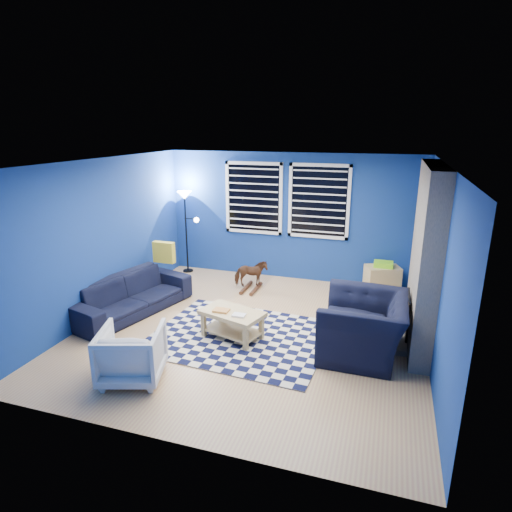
{
  "coord_description": "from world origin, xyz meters",
  "views": [
    {
      "loc": [
        1.85,
        -5.56,
        2.97
      ],
      "look_at": [
        -0.01,
        0.3,
        1.1
      ],
      "focal_mm": 30.0,
      "sensor_mm": 36.0,
      "label": 1
    }
  ],
  "objects": [
    {
      "name": "armchair_big",
      "position": [
        1.65,
        -0.17,
        0.41
      ],
      "size": [
        1.26,
        1.1,
        0.81
      ],
      "primitive_type": "imported",
      "rotation": [
        0.0,
        0.0,
        -1.58
      ],
      "color": "black",
      "rests_on": "floor"
    },
    {
      "name": "floor_lamp",
      "position": [
        -2.13,
        2.23,
        1.4
      ],
      "size": [
        0.46,
        0.29,
        1.71
      ],
      "color": "black",
      "rests_on": "floor"
    },
    {
      "name": "fireplace",
      "position": [
        2.36,
        0.5,
        1.2
      ],
      "size": [
        0.65,
        2.0,
        2.5
      ],
      "color": "gray",
      "rests_on": "floor"
    },
    {
      "name": "window_left",
      "position": [
        -0.75,
        2.46,
        1.6
      ],
      "size": [
        1.17,
        0.06,
        1.42
      ],
      "color": "black",
      "rests_on": "wall_back"
    },
    {
      "name": "throw_pillow",
      "position": [
        -1.95,
        0.94,
        0.8
      ],
      "size": [
        0.4,
        0.13,
        0.38
      ],
      "primitive_type": "cube",
      "rotation": [
        0.0,
        0.0,
        -0.02
      ],
      "color": "gold",
      "rests_on": "sofa"
    },
    {
      "name": "window_right",
      "position": [
        0.55,
        2.46,
        1.6
      ],
      "size": [
        1.17,
        0.06,
        1.42
      ],
      "color": "black",
      "rests_on": "wall_back"
    },
    {
      "name": "sofa",
      "position": [
        -2.1,
        0.05,
        0.31
      ],
      "size": [
        2.25,
        1.34,
        0.61
      ],
      "primitive_type": "imported",
      "rotation": [
        0.0,
        0.0,
        1.31
      ],
      "color": "black",
      "rests_on": "floor"
    },
    {
      "name": "wall_right",
      "position": [
        2.5,
        0.0,
        1.25
      ],
      "size": [
        0.0,
        5.0,
        5.0
      ],
      "primitive_type": "plane",
      "rotation": [
        1.57,
        0.0,
        -1.57
      ],
      "color": "navy",
      "rests_on": "floor"
    },
    {
      "name": "tv",
      "position": [
        2.45,
        2.0,
        1.4
      ],
      "size": [
        0.07,
        1.0,
        0.58
      ],
      "color": "black",
      "rests_on": "wall_right"
    },
    {
      "name": "wall_back",
      "position": [
        0.0,
        2.5,
        1.25
      ],
      "size": [
        5.0,
        0.0,
        5.0
      ],
      "primitive_type": "plane",
      "rotation": [
        1.57,
        0.0,
        0.0
      ],
      "color": "navy",
      "rests_on": "floor"
    },
    {
      "name": "wall_left",
      "position": [
        -2.5,
        0.0,
        1.25
      ],
      "size": [
        0.0,
        5.0,
        5.0
      ],
      "primitive_type": "plane",
      "rotation": [
        1.57,
        0.0,
        1.57
      ],
      "color": "navy",
      "rests_on": "floor"
    },
    {
      "name": "armchair_bent",
      "position": [
        -0.97,
        -1.64,
        0.34
      ],
      "size": [
        0.91,
        0.93,
        0.68
      ],
      "primitive_type": "imported",
      "rotation": [
        0.0,
        0.0,
        3.45
      ],
      "color": "gray",
      "rests_on": "floor"
    },
    {
      "name": "ceiling",
      "position": [
        0.0,
        0.0,
        2.5
      ],
      "size": [
        5.0,
        5.0,
        0.0
      ],
      "primitive_type": "plane",
      "rotation": [
        3.14,
        0.0,
        0.0
      ],
      "color": "white",
      "rests_on": "wall_back"
    },
    {
      "name": "floor",
      "position": [
        0.0,
        0.0,
        0.0
      ],
      "size": [
        5.0,
        5.0,
        0.0
      ],
      "primitive_type": "plane",
      "color": "tan",
      "rests_on": "ground"
    },
    {
      "name": "coffee_table",
      "position": [
        -0.19,
        -0.3,
        0.31
      ],
      "size": [
        1.0,
        0.74,
        0.44
      ],
      "rotation": [
        0.0,
        0.0,
        -0.29
      ],
      "color": "tan",
      "rests_on": "rug"
    },
    {
      "name": "rug",
      "position": [
        -0.09,
        -0.23,
        0.01
      ],
      "size": [
        2.63,
        2.16,
        0.02
      ],
      "primitive_type": "cube",
      "rotation": [
        0.0,
        0.0,
        -0.07
      ],
      "color": "black",
      "rests_on": "floor"
    },
    {
      "name": "rocking_horse",
      "position": [
        -0.53,
        1.61,
        0.33
      ],
      "size": [
        0.5,
        0.66,
        0.51
      ],
      "primitive_type": "imported",
      "rotation": [
        0.0,
        0.0,
        1.99
      ],
      "color": "#4C3118",
      "rests_on": "floor"
    },
    {
      "name": "cabinet",
      "position": [
        1.82,
        2.25,
        0.26
      ],
      "size": [
        0.7,
        0.59,
        0.59
      ],
      "rotation": [
        0.0,
        0.0,
        0.38
      ],
      "color": "tan",
      "rests_on": "floor"
    }
  ]
}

